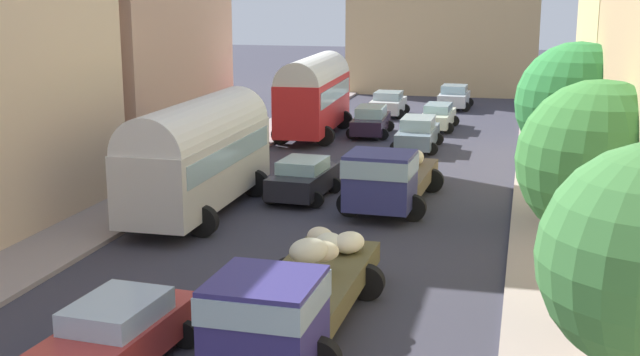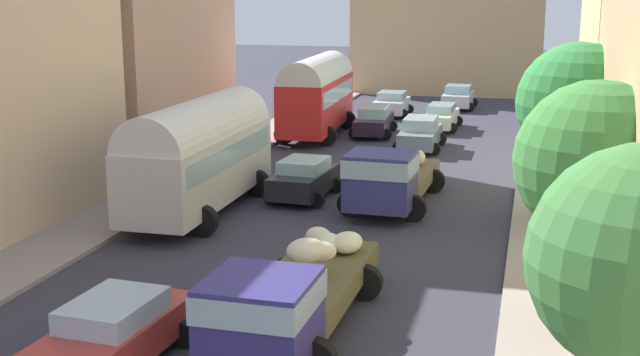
{
  "view_description": "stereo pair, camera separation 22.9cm",
  "coord_description": "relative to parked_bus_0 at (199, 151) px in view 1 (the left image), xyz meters",
  "views": [
    {
      "loc": [
        6.27,
        -7.86,
        7.65
      ],
      "look_at": [
        0.0,
        17.18,
        1.75
      ],
      "focal_mm": 46.42,
      "sensor_mm": 36.0,
      "label": 1
    },
    {
      "loc": [
        6.49,
        -7.8,
        7.65
      ],
      "look_at": [
        0.0,
        17.18,
        1.75
      ],
      "focal_mm": 46.42,
      "sensor_mm": 36.0,
      "label": 2
    }
  ],
  "objects": [
    {
      "name": "car_5",
      "position": [
        2.88,
        17.02,
        -1.41
      ],
      "size": [
        2.38,
        4.46,
        1.56
      ],
      "color": "#26192B",
      "rests_on": "ground"
    },
    {
      "name": "ground_plane",
      "position": [
        4.61,
        8.69,
        -2.19
      ],
      "size": [
        154.0,
        154.0,
        0.0
      ],
      "primitive_type": "plane",
      "color": "#34333F"
    },
    {
      "name": "car_6",
      "position": [
        2.64,
        24.12,
        -1.42
      ],
      "size": [
        2.4,
        3.67,
        1.51
      ],
      "color": "silver",
      "rests_on": "ground"
    },
    {
      "name": "roadside_tree_1",
      "position": [
        12.51,
        -7.39,
        1.75
      ],
      "size": [
        3.62,
        3.62,
        5.77
      ],
      "color": "brown",
      "rests_on": "ground"
    },
    {
      "name": "cargo_truck_0",
      "position": [
        6.16,
        -9.83,
        -1.04
      ],
      "size": [
        3.05,
        7.77,
        2.16
      ],
      "color": "navy",
      "rests_on": "ground"
    },
    {
      "name": "car_1",
      "position": [
        6.16,
        19.84,
        -1.46
      ],
      "size": [
        2.2,
        4.29,
        1.43
      ],
      "color": "beige",
      "rests_on": "ground"
    },
    {
      "name": "pedestrian_1",
      "position": [
        12.47,
        3.35,
        -1.18
      ],
      "size": [
        0.54,
        0.54,
        1.79
      ],
      "color": "#252249",
      "rests_on": "ground"
    },
    {
      "name": "car_2",
      "position": [
        6.31,
        28.25,
        -1.41
      ],
      "size": [
        2.42,
        3.65,
        1.56
      ],
      "color": "silver",
      "rests_on": "ground"
    },
    {
      "name": "parked_bus_0",
      "position": [
        0.0,
        0.0,
        0.0
      ],
      "size": [
        3.35,
        8.68,
        3.99
      ],
      "color": "beige",
      "rests_on": "ground"
    },
    {
      "name": "roadside_tree_2",
      "position": [
        12.51,
        1.74,
        1.84
      ],
      "size": [
        4.01,
        4.01,
        6.04
      ],
      "color": "brown",
      "rests_on": "ground"
    },
    {
      "name": "car_4",
      "position": [
        2.97,
        2.8,
        -1.42
      ],
      "size": [
        2.47,
        3.85,
        1.51
      ],
      "color": "black",
      "rests_on": "ground"
    },
    {
      "name": "sidewalk_right",
      "position": [
        11.86,
        8.69,
        -2.12
      ],
      "size": [
        2.5,
        70.0,
        0.14
      ],
      "primitive_type": "cube",
      "color": "#9F9188",
      "rests_on": "ground"
    },
    {
      "name": "car_0",
      "position": [
        5.84,
        13.65,
        -1.4
      ],
      "size": [
        2.3,
        4.4,
        1.59
      ],
      "color": "slate",
      "rests_on": "ground"
    },
    {
      "name": "parked_bus_1",
      "position": [
        -0.02,
        16.02,
        0.17
      ],
      "size": [
        3.44,
        8.68,
        4.24
      ],
      "color": "red",
      "rests_on": "ground"
    },
    {
      "name": "car_3",
      "position": [
        3.0,
        -11.79,
        -1.44
      ],
      "size": [
        2.51,
        4.25,
        1.47
      ],
      "color": "#AB3431",
      "rests_on": "ground"
    },
    {
      "name": "building_left_2",
      "position": [
        -6.14,
        8.74,
        4.48
      ],
      "size": [
        4.96,
        11.12,
        13.28
      ],
      "color": "tan",
      "rests_on": "ground"
    },
    {
      "name": "sidewalk_left",
      "position": [
        -2.64,
        8.69,
        -2.12
      ],
      "size": [
        2.5,
        70.0,
        0.14
      ],
      "primitive_type": "cube",
      "color": "gray",
      "rests_on": "ground"
    },
    {
      "name": "cargo_truck_1",
      "position": [
        6.33,
        1.96,
        -0.98
      ],
      "size": [
        3.25,
        7.19,
        2.33
      ],
      "color": "navy",
      "rests_on": "ground"
    }
  ]
}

